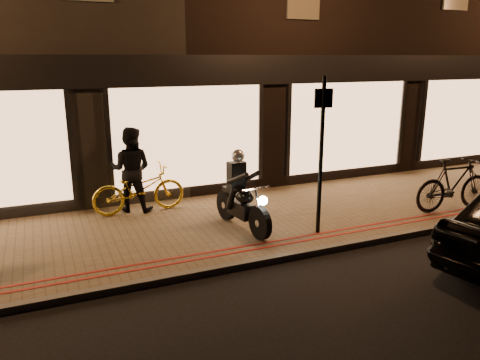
% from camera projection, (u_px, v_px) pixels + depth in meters
% --- Properties ---
extents(ground, '(90.00, 90.00, 0.00)m').
position_uv_depth(ground, '(262.00, 266.00, 7.94)').
color(ground, black).
rests_on(ground, ground).
extents(sidewalk, '(50.00, 4.00, 0.12)m').
position_uv_depth(sidewalk, '(219.00, 225.00, 9.70)').
color(sidewalk, brown).
rests_on(sidewalk, ground).
extents(kerb_stone, '(50.00, 0.14, 0.12)m').
position_uv_depth(kerb_stone, '(260.00, 262.00, 7.97)').
color(kerb_stone, '#59544C').
rests_on(kerb_stone, ground).
extents(red_kerb_lines, '(50.00, 0.26, 0.01)m').
position_uv_depth(red_kerb_lines, '(248.00, 248.00, 8.40)').
color(red_kerb_lines, maroon).
rests_on(red_kerb_lines, sidewalk).
extents(building_row, '(48.00, 10.11, 8.50)m').
position_uv_depth(building_row, '(139.00, 31.00, 14.84)').
color(building_row, black).
rests_on(building_row, ground).
extents(motorcycle, '(0.64, 1.94, 1.59)m').
position_uv_depth(motorcycle, '(241.00, 199.00, 9.25)').
color(motorcycle, black).
rests_on(motorcycle, sidewalk).
extents(sign_post, '(0.35, 0.10, 3.00)m').
position_uv_depth(sign_post, '(321.00, 148.00, 8.75)').
color(sign_post, black).
rests_on(sign_post, sidewalk).
extents(bicycle_gold, '(2.03, 0.74, 1.06)m').
position_uv_depth(bicycle_gold, '(139.00, 189.00, 10.24)').
color(bicycle_gold, gold).
rests_on(bicycle_gold, sidewalk).
extents(bicycle_dark, '(2.02, 0.71, 1.19)m').
position_uv_depth(bicycle_dark, '(454.00, 184.00, 10.35)').
color(bicycle_dark, black).
rests_on(bicycle_dark, sidewalk).
extents(person_dark, '(1.13, 1.05, 1.88)m').
position_uv_depth(person_dark, '(131.00, 170.00, 10.25)').
color(person_dark, black).
rests_on(person_dark, sidewalk).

